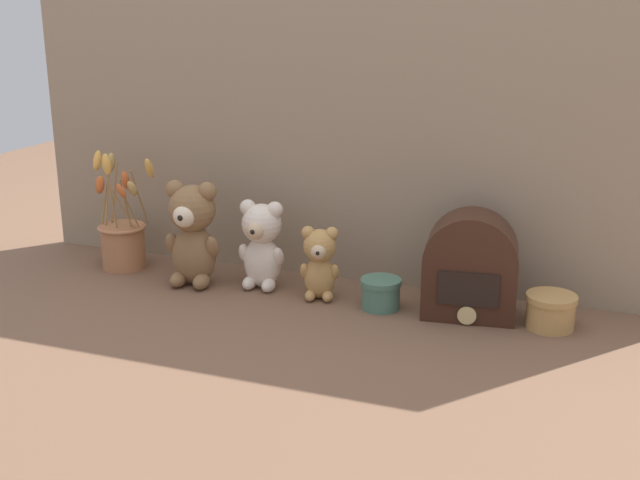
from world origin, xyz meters
name	(u,v)px	position (x,y,z in m)	size (l,w,h in m)	color
ground_plane	(317,298)	(0.00, 0.00, 0.00)	(4.00, 4.00, 0.00)	brown
backdrop_wall	(341,133)	(0.00, 0.17, 0.37)	(1.70, 0.02, 0.74)	gray
teddy_bear_large	(192,231)	(-0.32, -0.01, 0.14)	(0.14, 0.13, 0.26)	olive
teddy_bear_medium	(262,243)	(-0.15, 0.02, 0.11)	(0.12, 0.11, 0.22)	beige
teddy_bear_small	(320,261)	(0.01, 0.00, 0.09)	(0.10, 0.09, 0.18)	tan
flower_vase	(123,237)	(-0.56, 0.03, 0.08)	(0.19, 0.13, 0.31)	#AD7047
vintage_radio	(470,269)	(0.36, 0.02, 0.11)	(0.22, 0.15, 0.24)	#381E14
decorative_tin_tall	(551,311)	(0.54, 0.01, 0.04)	(0.11, 0.11, 0.08)	tan
decorative_tin_short	(381,293)	(0.16, -0.01, 0.04)	(0.09, 0.09, 0.07)	#47705B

